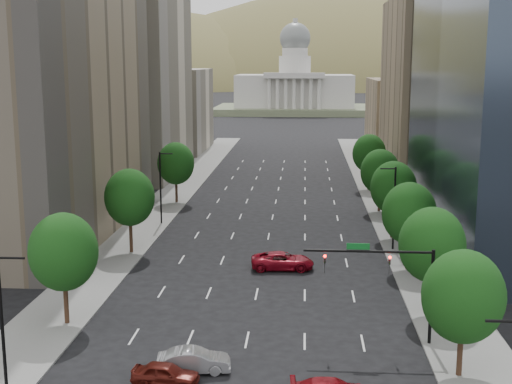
% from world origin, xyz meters
% --- Properties ---
extents(sidewalk_left, '(6.00, 200.00, 0.15)m').
position_xyz_m(sidewalk_left, '(-15.50, 60.00, 0.07)').
color(sidewalk_left, slate).
rests_on(sidewalk_left, ground).
extents(sidewalk_right, '(6.00, 200.00, 0.15)m').
position_xyz_m(sidewalk_right, '(15.50, 60.00, 0.07)').
color(sidewalk_right, slate).
rests_on(sidewalk_right, ground).
extents(midrise_cream_left, '(14.00, 30.00, 35.00)m').
position_xyz_m(midrise_cream_left, '(-25.00, 103.00, 17.50)').
color(midrise_cream_left, beige).
rests_on(midrise_cream_left, ground).
extents(filler_left, '(14.00, 26.00, 18.00)m').
position_xyz_m(filler_left, '(-25.00, 136.00, 9.00)').
color(filler_left, beige).
rests_on(filler_left, ground).
extents(parking_tan_right, '(14.00, 30.00, 30.00)m').
position_xyz_m(parking_tan_right, '(25.00, 100.00, 15.00)').
color(parking_tan_right, '#8C7759').
rests_on(parking_tan_right, ground).
extents(filler_right, '(14.00, 26.00, 16.00)m').
position_xyz_m(filler_right, '(25.00, 133.00, 8.00)').
color(filler_right, '#8C7759').
rests_on(filler_right, ground).
extents(tree_right_0, '(5.20, 5.20, 8.39)m').
position_xyz_m(tree_right_0, '(14.00, 25.00, 5.39)').
color(tree_right_0, '#382316').
rests_on(tree_right_0, ground).
extents(tree_right_1, '(5.20, 5.20, 8.75)m').
position_xyz_m(tree_right_1, '(14.00, 36.00, 5.75)').
color(tree_right_1, '#382316').
rests_on(tree_right_1, ground).
extents(tree_right_2, '(5.20, 5.20, 8.61)m').
position_xyz_m(tree_right_2, '(14.00, 48.00, 5.60)').
color(tree_right_2, '#382316').
rests_on(tree_right_2, ground).
extents(tree_right_3, '(5.20, 5.20, 8.89)m').
position_xyz_m(tree_right_3, '(14.00, 60.00, 5.89)').
color(tree_right_3, '#382316').
rests_on(tree_right_3, ground).
extents(tree_right_4, '(5.20, 5.20, 8.46)m').
position_xyz_m(tree_right_4, '(14.00, 74.00, 5.46)').
color(tree_right_4, '#382316').
rests_on(tree_right_4, ground).
extents(tree_right_5, '(5.20, 5.20, 8.75)m').
position_xyz_m(tree_right_5, '(14.00, 90.00, 5.75)').
color(tree_right_5, '#382316').
rests_on(tree_right_5, ground).
extents(tree_left_0, '(5.20, 5.20, 8.75)m').
position_xyz_m(tree_left_0, '(-14.00, 32.00, 5.75)').
color(tree_left_0, '#382316').
rests_on(tree_left_0, ground).
extents(tree_left_1, '(5.20, 5.20, 8.97)m').
position_xyz_m(tree_left_1, '(-14.00, 52.00, 5.96)').
color(tree_left_1, '#382316').
rests_on(tree_left_1, ground).
extents(tree_left_2, '(5.20, 5.20, 8.68)m').
position_xyz_m(tree_left_2, '(-14.00, 78.00, 5.68)').
color(tree_left_2, '#382316').
rests_on(tree_left_2, ground).
extents(streetlight_rn, '(1.70, 0.20, 9.00)m').
position_xyz_m(streetlight_rn, '(13.44, 55.00, 4.84)').
color(streetlight_rn, black).
rests_on(streetlight_rn, ground).
extents(streetlight_ls, '(1.70, 0.20, 9.00)m').
position_xyz_m(streetlight_ls, '(-13.44, 20.00, 4.84)').
color(streetlight_ls, black).
rests_on(streetlight_ls, ground).
extents(streetlight_ln, '(1.70, 0.20, 9.00)m').
position_xyz_m(streetlight_ln, '(-13.44, 65.00, 4.84)').
color(streetlight_ln, black).
rests_on(streetlight_ln, ground).
extents(traffic_signal, '(9.12, 0.40, 7.38)m').
position_xyz_m(traffic_signal, '(10.53, 30.00, 5.17)').
color(traffic_signal, black).
rests_on(traffic_signal, ground).
extents(capitol, '(60.00, 40.00, 35.20)m').
position_xyz_m(capitol, '(0.00, 249.71, 8.58)').
color(capitol, '#596647').
rests_on(capitol, ground).
extents(foothills, '(720.00, 413.00, 263.00)m').
position_xyz_m(foothills, '(34.67, 599.39, -37.78)').
color(foothills, olive).
rests_on(foothills, ground).
extents(car_maroon, '(4.39, 2.11, 1.45)m').
position_xyz_m(car_maroon, '(-4.47, 22.59, 0.72)').
color(car_maroon, '#4D120C').
rests_on(car_maroon, ground).
extents(car_silver, '(4.93, 2.29, 1.56)m').
position_xyz_m(car_silver, '(-3.00, 24.53, 0.78)').
color(car_silver, '#949499').
rests_on(car_silver, ground).
extents(car_red_far, '(6.17, 3.06, 1.68)m').
position_xyz_m(car_red_far, '(2.01, 47.43, 0.84)').
color(car_red_far, maroon).
rests_on(car_red_far, ground).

